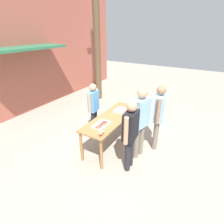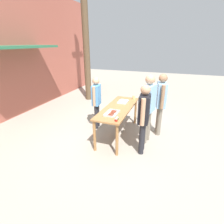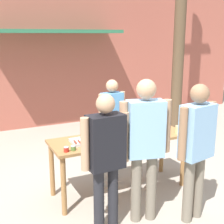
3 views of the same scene
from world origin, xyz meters
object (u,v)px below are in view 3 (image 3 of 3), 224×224
object	(u,v)px
beer_cup	(178,130)
person_customer_waiting_in_line	(145,139)
person_customer_holding_hotdog	(106,152)
person_customer_with_cup	(196,142)
condiment_jar_ketchup	(73,148)
person_server_behind_table	(112,116)
food_tray_sausages	(88,141)
food_tray_buns	(146,132)
condiment_jar_mustard	(66,149)

from	to	relation	value
beer_cup	person_customer_waiting_in_line	size ratio (longest dim) A/B	0.06
person_customer_holding_hotdog	person_customer_with_cup	distance (m)	1.13
condiment_jar_ketchup	person_server_behind_table	distance (m)	1.46
food_tray_sausages	person_customer_holding_hotdog	xyz separation A→B (m)	(-0.09, -0.81, 0.13)
beer_cup	person_customer_with_cup	world-z (taller)	person_customer_with_cup
food_tray_buns	person_customer_with_cup	distance (m)	1.10
person_customer_with_cup	person_customer_waiting_in_line	world-z (taller)	person_customer_waiting_in_line
condiment_jar_ketchup	condiment_jar_mustard	bearing A→B (deg)	-178.09
food_tray_buns	condiment_jar_mustard	bearing A→B (deg)	-169.87
condiment_jar_mustard	person_server_behind_table	world-z (taller)	person_server_behind_table
food_tray_buns	person_customer_holding_hotdog	xyz separation A→B (m)	(-1.04, -0.81, 0.12)
food_tray_buns	person_server_behind_table	xyz separation A→B (m)	(-0.20, 0.78, 0.08)
beer_cup	person_customer_with_cup	size ratio (longest dim) A/B	0.07
person_server_behind_table	beer_cup	bearing A→B (deg)	-64.92
person_customer_with_cup	condiment_jar_mustard	bearing A→B (deg)	-42.46
condiment_jar_ketchup	person_customer_waiting_in_line	world-z (taller)	person_customer_waiting_in_line
person_customer_waiting_in_line	food_tray_buns	bearing A→B (deg)	-108.80
food_tray_sausages	person_customer_waiting_in_line	xyz separation A→B (m)	(0.43, -0.82, 0.22)
condiment_jar_mustard	person_customer_with_cup	bearing A→B (deg)	-31.12
condiment_jar_ketchup	person_server_behind_table	bearing A→B (deg)	44.09
food_tray_sausages	condiment_jar_mustard	world-z (taller)	condiment_jar_mustard
person_customer_waiting_in_line	condiment_jar_mustard	bearing A→B (deg)	-21.87
beer_cup	person_server_behind_table	bearing A→B (deg)	122.43
condiment_jar_mustard	food_tray_buns	bearing A→B (deg)	10.13
food_tray_buns	beer_cup	xyz separation A→B (m)	(0.44, -0.23, 0.04)
food_tray_buns	condiment_jar_mustard	world-z (taller)	condiment_jar_mustard
person_customer_holding_hotdog	food_tray_buns	bearing A→B (deg)	-145.93
person_server_behind_table	person_customer_waiting_in_line	world-z (taller)	person_customer_waiting_in_line
food_tray_sausages	beer_cup	world-z (taller)	beer_cup
food_tray_sausages	person_server_behind_table	bearing A→B (deg)	45.86
beer_cup	person_server_behind_table	xyz separation A→B (m)	(-0.64, 1.01, 0.04)
food_tray_sausages	person_server_behind_table	xyz separation A→B (m)	(0.75, 0.78, 0.09)
food_tray_sausages	person_customer_waiting_in_line	distance (m)	0.95
beer_cup	condiment_jar_ketchup	bearing A→B (deg)	-179.74
food_tray_buns	person_customer_with_cup	bearing A→B (deg)	-87.11
food_tray_buns	person_server_behind_table	bearing A→B (deg)	104.50
food_tray_sausages	condiment_jar_ketchup	bearing A→B (deg)	-141.02
condiment_jar_ketchup	person_server_behind_table	world-z (taller)	person_server_behind_table
condiment_jar_ketchup	person_server_behind_table	size ratio (longest dim) A/B	0.04
condiment_jar_ketchup	person_customer_waiting_in_line	size ratio (longest dim) A/B	0.04
food_tray_buns	person_customer_holding_hotdog	distance (m)	1.33
food_tray_sausages	condiment_jar_ketchup	xyz separation A→B (m)	(-0.29, -0.24, 0.02)
person_customer_holding_hotdog	person_customer_with_cup	bearing A→B (deg)	162.31
person_customer_holding_hotdog	person_customer_waiting_in_line	size ratio (longest dim) A/B	0.92
person_customer_with_cup	person_customer_waiting_in_line	xyz separation A→B (m)	(-0.58, 0.26, 0.04)
food_tray_buns	condiment_jar_mustard	size ratio (longest dim) A/B	5.53
person_customer_holding_hotdog	condiment_jar_mustard	bearing A→B (deg)	-66.18
condiment_jar_ketchup	person_customer_holding_hotdog	bearing A→B (deg)	-70.42
condiment_jar_mustard	person_customer_waiting_in_line	distance (m)	1.02
condiment_jar_mustard	condiment_jar_ketchup	xyz separation A→B (m)	(0.09, 0.00, 0.00)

